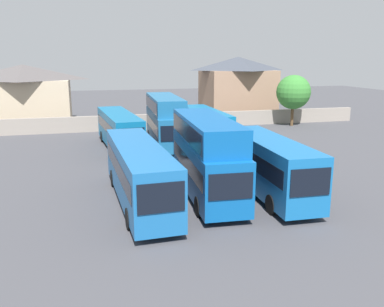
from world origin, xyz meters
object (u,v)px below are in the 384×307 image
at_px(house_terrace_left, 25,95).
at_px(house_terrace_centre, 237,87).
at_px(bus_5, 165,118).
at_px(bus_6, 206,125).
at_px(bus_2, 207,153).
at_px(bus_1, 139,170).
at_px(bus_3, 269,163).
at_px(bus_4, 119,128).
at_px(tree_left_of_lot, 293,92).

height_order(house_terrace_left, house_terrace_centre, house_terrace_centre).
xyz_separation_m(bus_5, bus_6, (3.96, -0.43, -0.76)).
xyz_separation_m(bus_2, bus_6, (4.32, 14.66, -0.79)).
distance_m(bus_1, bus_5, 15.97).
bearing_deg(bus_6, bus_2, -16.32).
bearing_deg(bus_6, house_terrace_centre, 150.34).
bearing_deg(bus_1, bus_2, 90.68).
height_order(bus_3, bus_5, bus_5).
bearing_deg(bus_2, house_terrace_left, -152.69).
xyz_separation_m(bus_4, bus_5, (4.39, -0.03, 0.79)).
distance_m(house_terrace_left, house_terrace_centre, 28.18).
bearing_deg(bus_3, tree_left_of_lot, 150.79).
height_order(bus_2, house_terrace_centre, house_terrace_centre).
relative_size(bus_1, house_terrace_centre, 1.22).
relative_size(bus_3, bus_4, 0.87).
bearing_deg(bus_3, house_terrace_left, -149.33).
distance_m(bus_1, bus_4, 15.33).
relative_size(bus_6, tree_left_of_lot, 1.62).
bearing_deg(house_terrace_centre, bus_1, -119.74).
xyz_separation_m(bus_4, house_terrace_centre, (17.98, 16.39, 2.41)).
height_order(bus_5, tree_left_of_lot, tree_left_of_lot).
bearing_deg(bus_6, bus_5, -96.12).
height_order(bus_2, tree_left_of_lot, tree_left_of_lot).
distance_m(bus_6, tree_left_of_lot, 16.26).
distance_m(bus_3, bus_5, 16.22).
distance_m(bus_3, bus_4, 17.70).
xyz_separation_m(bus_2, house_terrace_centre, (13.94, 31.51, 1.58)).
bearing_deg(bus_1, bus_6, 148.13).
distance_m(bus_2, bus_4, 15.67).
relative_size(bus_2, bus_3, 0.99).
bearing_deg(house_terrace_left, bus_3, -61.16).
bearing_deg(bus_1, bus_4, 177.32).
bearing_deg(bus_2, bus_3, 82.26).
relative_size(bus_1, tree_left_of_lot, 1.89).
bearing_deg(bus_6, bus_3, -1.82).
relative_size(bus_3, bus_6, 1.01).
relative_size(bus_4, house_terrace_centre, 1.20).
bearing_deg(bus_2, house_terrace_centre, 159.48).
bearing_deg(bus_6, house_terrace_left, -133.01).
xyz_separation_m(bus_1, bus_5, (4.53, 15.30, 0.72)).
relative_size(bus_6, house_terrace_centre, 1.04).
relative_size(bus_3, house_terrace_centre, 1.05).
bearing_deg(bus_5, bus_6, 86.71).
xyz_separation_m(bus_1, bus_2, (4.18, 0.21, 0.76)).
xyz_separation_m(bus_4, tree_left_of_lot, (22.13, 7.88, 2.28)).
distance_m(bus_1, house_terrace_left, 33.80).
xyz_separation_m(bus_2, bus_5, (0.35, 15.09, -0.04)).
bearing_deg(house_terrace_centre, house_terrace_left, 178.99).
xyz_separation_m(bus_1, bus_4, (0.15, 15.33, -0.07)).
bearing_deg(bus_1, tree_left_of_lot, 134.04).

